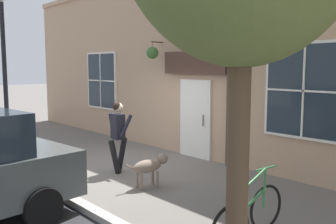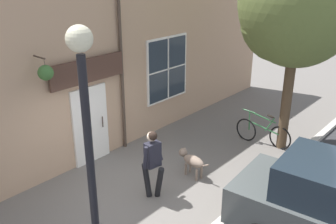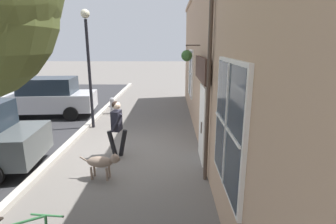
# 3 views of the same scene
# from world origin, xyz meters

# --- Properties ---
(ground_plane) EXTENTS (90.00, 90.00, 0.00)m
(ground_plane) POSITION_xyz_m (0.00, 0.00, 0.00)
(ground_plane) COLOR #66605B
(storefront_facade) EXTENTS (0.95, 18.00, 5.16)m
(storefront_facade) POSITION_xyz_m (-2.34, -0.01, 2.58)
(storefront_facade) COLOR tan
(storefront_facade) RESTS_ON ground_plane
(pedestrian_walking) EXTENTS (0.59, 0.60, 1.65)m
(pedestrian_walking) POSITION_xyz_m (0.23, 0.20, 0.98)
(pedestrian_walking) COLOR black
(pedestrian_walking) RESTS_ON ground_plane
(dog_on_leash) EXTENTS (1.04, 0.36, 0.67)m
(dog_on_leash) POSITION_xyz_m (0.34, 1.50, 0.44)
(dog_on_leash) COLOR #7F6B5B
(dog_on_leash) RESTS_ON ground_plane
(parked_car_nearest_curb) EXTENTS (4.44, 2.22, 1.75)m
(parked_car_nearest_curb) POSITION_xyz_m (4.29, -4.19, 0.88)
(parked_car_nearest_curb) COLOR #B7B7BC
(parked_car_nearest_curb) RESTS_ON ground_plane
(street_lamp) EXTENTS (0.32, 0.32, 4.38)m
(street_lamp) POSITION_xyz_m (1.76, -2.57, 2.90)
(street_lamp) COLOR black
(street_lamp) RESTS_ON ground_plane
(fire_hydrant) EXTENTS (0.34, 0.20, 0.77)m
(fire_hydrant) POSITION_xyz_m (1.46, -4.71, 0.40)
(fire_hydrant) COLOR #99999E
(fire_hydrant) RESTS_ON ground_plane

